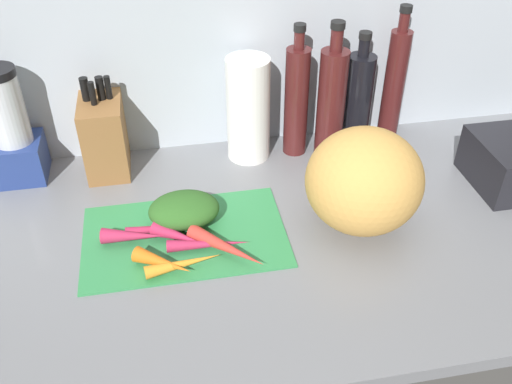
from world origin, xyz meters
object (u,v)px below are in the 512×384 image
object	(u,v)px
carrot_6	(164,228)
bottle_1	(331,102)
carrot_2	(183,264)
knife_block	(105,135)
carrot_0	(163,263)
bottle_0	(296,100)
blender_appliance	(12,133)
carrot_3	(133,236)
cutting_board	(185,236)
carrot_1	(208,244)
bottle_2	(358,98)
carrot_5	(177,236)
winter_squash	(364,181)
carrot_4	(227,248)
paper_towel_roll	(248,109)
bottle_3	(394,84)

from	to	relation	value
carrot_6	bottle_1	bearing A→B (deg)	29.65
carrot_2	knife_block	bearing A→B (deg)	110.63
carrot_0	bottle_1	size ratio (longest dim) A/B	0.35
bottle_0	blender_appliance	bearing A→B (deg)	179.22
carrot_3	knife_block	size ratio (longest dim) A/B	0.54
carrot_0	carrot_6	distance (cm)	11.02
cutting_board	carrot_1	world-z (taller)	carrot_1
carrot_1	bottle_2	distance (cm)	57.46
carrot_1	bottle_0	size ratio (longest dim) A/B	0.50
carrot_5	winter_squash	distance (cm)	40.09
carrot_0	bottle_1	bearing A→B (deg)	39.06
winter_squash	blender_appliance	bearing A→B (deg)	156.60
blender_appliance	bottle_0	size ratio (longest dim) A/B	0.84
carrot_4	bottle_1	xyz separation A→B (cm)	(30.88, 33.62, 12.13)
carrot_3	bottle_1	world-z (taller)	bottle_1
carrot_4	paper_towel_roll	size ratio (longest dim) A/B	0.68
carrot_1	carrot_4	distance (cm)	4.08
cutting_board	carrot_5	bearing A→B (deg)	-126.24
carrot_6	knife_block	xyz separation A→B (cm)	(-11.66, 27.83, 7.46)
paper_towel_roll	carrot_3	bearing A→B (deg)	-134.85
carrot_6	bottle_2	xyz separation A→B (cm)	(51.80, 29.55, 10.46)
bottle_3	carrot_4	bearing A→B (deg)	-141.75
carrot_1	knife_block	bearing A→B (deg)	120.27
cutting_board	carrot_6	bearing A→B (deg)	160.95
cutting_board	carrot_0	xyz separation A→B (cm)	(-4.95, -9.52, 2.04)
cutting_board	winter_squash	size ratio (longest dim) A/B	1.73
cutting_board	carrot_0	world-z (taller)	carrot_0
carrot_0	bottle_0	size ratio (longest dim) A/B	0.37
cutting_board	carrot_5	distance (cm)	3.37
cutting_board	carrot_5	world-z (taller)	carrot_5
carrot_1	bottle_3	xyz separation A→B (cm)	(52.26, 36.33, 13.41)
carrot_1	carrot_2	size ratio (longest dim) A/B	1.11
carrot_6	winter_squash	size ratio (longest dim) A/B	0.64
carrot_4	bottle_3	bearing A→B (deg)	38.25
carrot_0	carrot_5	distance (cm)	8.12
bottle_1	bottle_2	bearing A→B (deg)	29.97
carrot_4	bottle_0	xyz separation A→B (cm)	(22.93, 36.49, 11.96)
knife_block	bottle_2	world-z (taller)	bottle_2
cutting_board	bottle_2	size ratio (longest dim) A/B	1.43
carrot_1	bottle_2	xyz separation A→B (cm)	(43.12, 36.55, 10.28)
bottle_0	winter_squash	bearing A→B (deg)	-77.72
bottle_2	carrot_3	bearing A→B (deg)	-151.45
cutting_board	carrot_1	bearing A→B (deg)	-51.35
carrot_1	bottle_3	size ratio (longest dim) A/B	0.47
carrot_2	paper_towel_roll	bearing A→B (deg)	63.10
blender_appliance	bottle_3	world-z (taller)	bottle_3
carrot_5	carrot_6	xyz separation A→B (cm)	(-2.68, 3.61, -0.54)
carrot_4	bottle_3	distance (cm)	63.50
carrot_4	carrot_6	xyz separation A→B (cm)	(-12.12, 9.14, -0.58)
carrot_2	paper_towel_roll	xyz separation A→B (cm)	(19.86, 39.15, 10.96)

